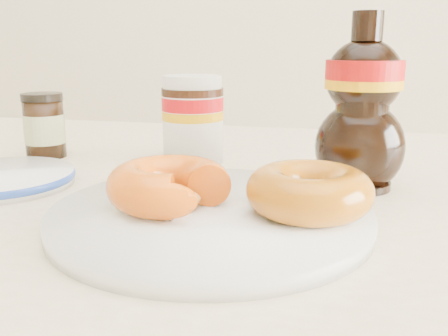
% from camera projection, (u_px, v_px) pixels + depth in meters
% --- Properties ---
extents(dining_table, '(1.40, 0.90, 0.75)m').
position_uv_depth(dining_table, '(250.00, 290.00, 0.48)').
color(dining_table, '#F9E2BD').
rests_on(dining_table, ground).
extents(plate, '(0.27, 0.27, 0.01)m').
position_uv_depth(plate, '(210.00, 215.00, 0.41)').
color(plate, white).
rests_on(plate, dining_table).
extents(donut_bitten, '(0.12, 0.12, 0.04)m').
position_uv_depth(donut_bitten, '(169.00, 185.00, 0.41)').
color(donut_bitten, orange).
rests_on(donut_bitten, plate).
extents(donut_whole, '(0.12, 0.12, 0.04)m').
position_uv_depth(donut_whole, '(309.00, 191.00, 0.40)').
color(donut_whole, '#A14C0A').
rests_on(donut_whole, plate).
extents(nutella_jar, '(0.08, 0.08, 0.11)m').
position_uv_depth(nutella_jar, '(193.00, 116.00, 0.62)').
color(nutella_jar, white).
rests_on(nutella_jar, dining_table).
extents(syrup_bottle, '(0.10, 0.09, 0.18)m').
position_uv_depth(syrup_bottle, '(362.00, 103.00, 0.50)').
color(syrup_bottle, black).
rests_on(syrup_bottle, dining_table).
extents(dark_jar, '(0.05, 0.05, 0.08)m').
position_uv_depth(dark_jar, '(44.00, 126.00, 0.65)').
color(dark_jar, black).
rests_on(dark_jar, dining_table).
extents(blue_rim_saucer, '(0.15, 0.15, 0.01)m').
position_uv_depth(blue_rim_saucer, '(2.00, 178.00, 0.52)').
color(blue_rim_saucer, white).
rests_on(blue_rim_saucer, dining_table).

